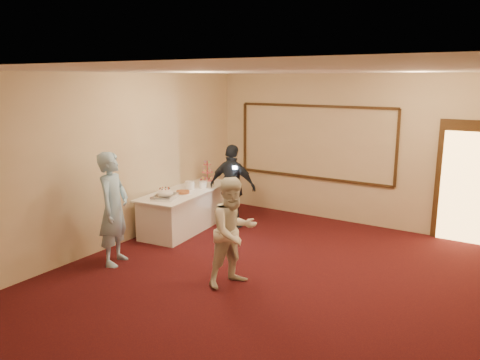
# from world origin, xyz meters

# --- Properties ---
(floor) EXTENTS (7.00, 7.00, 0.00)m
(floor) POSITION_xyz_m (0.00, 0.00, 0.00)
(floor) COLOR black
(floor) RESTS_ON ground
(room_walls) EXTENTS (6.04, 7.04, 3.02)m
(room_walls) POSITION_xyz_m (0.00, 0.00, 2.03)
(room_walls) COLOR beige
(room_walls) RESTS_ON floor
(wall_molding) EXTENTS (3.45, 0.04, 1.55)m
(wall_molding) POSITION_xyz_m (-0.80, 3.47, 1.60)
(wall_molding) COLOR #341F0F
(wall_molding) RESTS_ON room_walls
(doorway) EXTENTS (1.05, 0.07, 2.20)m
(doorway) POSITION_xyz_m (2.15, 3.45, 1.08)
(doorway) COLOR #341F0F
(doorway) RESTS_ON floor
(buffet_table) EXTENTS (1.13, 2.38, 0.77)m
(buffet_table) POSITION_xyz_m (-2.55, 1.39, 0.39)
(buffet_table) COLOR white
(buffet_table) RESTS_ON floor
(pavlova_tray) EXTENTS (0.50, 0.57, 0.19)m
(pavlova_tray) POSITION_xyz_m (-2.45, 0.65, 0.85)
(pavlova_tray) COLOR #ACAFB3
(pavlova_tray) RESTS_ON buffet_table
(cupcake_stand) EXTENTS (0.31, 0.31, 0.46)m
(cupcake_stand) POSITION_xyz_m (-2.75, 2.35, 0.93)
(cupcake_stand) COLOR #C94C55
(cupcake_stand) RESTS_ON buffet_table
(plate_stack_a) EXTENTS (0.19, 0.19, 0.15)m
(plate_stack_a) POSITION_xyz_m (-2.55, 1.49, 0.85)
(plate_stack_a) COLOR white
(plate_stack_a) RESTS_ON buffet_table
(plate_stack_b) EXTENTS (0.17, 0.17, 0.14)m
(plate_stack_b) POSITION_xyz_m (-2.37, 1.69, 0.84)
(plate_stack_b) COLOR white
(plate_stack_b) RESTS_ON buffet_table
(tart) EXTENTS (0.29, 0.29, 0.06)m
(tart) POSITION_xyz_m (-2.41, 1.11, 0.80)
(tart) COLOR white
(tart) RESTS_ON buffet_table
(man) EXTENTS (0.64, 0.77, 1.80)m
(man) POSITION_xyz_m (-2.37, -0.64, 0.90)
(man) COLOR #9ED1FA
(man) RESTS_ON floor
(woman) EXTENTS (0.83, 0.93, 1.57)m
(woman) POSITION_xyz_m (-0.35, -0.29, 0.79)
(woman) COLOR white
(woman) RESTS_ON floor
(guest) EXTENTS (1.01, 0.51, 1.66)m
(guest) POSITION_xyz_m (-1.81, 1.90, 0.83)
(guest) COLOR black
(guest) RESTS_ON floor
(camera_flash) EXTENTS (0.07, 0.04, 0.05)m
(camera_flash) POSITION_xyz_m (-1.65, 1.75, 1.25)
(camera_flash) COLOR white
(camera_flash) RESTS_ON guest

